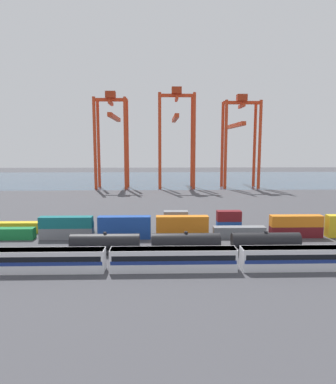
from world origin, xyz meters
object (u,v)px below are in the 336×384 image
(shipping_container_0, at_px, (8,234))
(freight_tank_row, at_px, (186,243))
(gantry_crane_west, at_px, (112,130))
(passenger_train, at_px, (173,258))
(shipping_container_14, at_px, (122,227))
(gantry_crane_east, at_px, (239,132))
(shipping_container_8, at_px, (296,232))
(shipping_container_7, at_px, (239,232))
(gantry_crane_central, at_px, (176,128))

(shipping_container_0, bearing_deg, freight_tank_row, -16.06)
(gantry_crane_west, bearing_deg, passenger_train, -77.82)
(freight_tank_row, relative_size, shipping_container_14, 3.78)
(gantry_crane_east, bearing_deg, shipping_container_8, -95.19)
(shipping_container_8, bearing_deg, passenger_train, -144.78)
(passenger_train, bearing_deg, shipping_container_0, 150.63)
(passenger_train, distance_m, shipping_container_7, 26.55)
(shipping_container_7, relative_size, shipping_container_8, 1.00)
(gantry_crane_east, bearing_deg, shipping_container_7, -102.74)
(freight_tank_row, xyz_separation_m, gantry_crane_west, (-28.75, 110.43, 27.10))
(shipping_container_0, xyz_separation_m, gantry_crane_east, (75.87, 98.93, 26.53))
(passenger_train, distance_m, shipping_container_14, 29.41)
(shipping_container_0, height_order, gantry_crane_east, gantry_crane_east)
(passenger_train, relative_size, gantry_crane_west, 1.41)
(passenger_train, xyz_separation_m, gantry_crane_central, (6.39, 119.54, 27.82))
(gantry_crane_west, bearing_deg, shipping_container_7, -66.91)
(freight_tank_row, height_order, gantry_crane_central, gantry_crane_central)
(shipping_container_0, relative_size, shipping_container_8, 1.00)
(shipping_container_0, distance_m, gantry_crane_west, 103.38)
(shipping_container_7, xyz_separation_m, gantry_crane_west, (-42.17, 98.89, 27.91))
(shipping_container_0, bearing_deg, gantry_crane_east, 52.51)
(shipping_container_0, bearing_deg, passenger_train, -29.37)
(shipping_container_7, distance_m, gantry_crane_east, 104.84)
(shipping_container_8, height_order, gantry_crane_east, gantry_crane_east)
(shipping_container_14, xyz_separation_m, gantry_crane_central, (17.97, 92.51, 28.67))
(shipping_container_14, xyz_separation_m, gantry_crane_west, (-14.30, 92.82, 27.91))
(passenger_train, xyz_separation_m, shipping_container_7, (16.30, 20.95, -0.84))
(passenger_train, distance_m, freight_tank_row, 9.84)
(passenger_train, height_order, shipping_container_0, passenger_train)
(passenger_train, bearing_deg, gantry_crane_west, 102.18)
(passenger_train, bearing_deg, freight_tank_row, 73.02)
(shipping_container_7, height_order, gantry_crane_east, gantry_crane_east)
(gantry_crane_central, bearing_deg, shipping_container_7, -84.26)
(freight_tank_row, xyz_separation_m, shipping_container_7, (13.42, 11.54, -0.81))
(shipping_container_7, bearing_deg, shipping_container_14, 167.70)
(gantry_crane_west, bearing_deg, gantry_crane_central, -0.54)
(shipping_container_14, relative_size, gantry_crane_central, 0.24)
(shipping_container_14, bearing_deg, shipping_container_7, -12.30)
(passenger_train, relative_size, freight_tank_row, 1.47)
(gantry_crane_west, distance_m, gantry_crane_east, 64.55)
(freight_tank_row, height_order, shipping_container_8, freight_tank_row)
(gantry_crane_west, bearing_deg, gantry_crane_east, 0.03)
(shipping_container_7, distance_m, gantry_crane_west, 111.08)
(shipping_container_14, distance_m, gantry_crane_west, 97.97)
(shipping_container_7, bearing_deg, shipping_container_8, 0.00)
(shipping_container_8, height_order, shipping_container_14, same)
(passenger_train, height_order, gantry_crane_central, gantry_crane_central)
(shipping_container_14, height_order, gantry_crane_central, gantry_crane_central)
(freight_tank_row, distance_m, gantry_crane_east, 118.93)
(gantry_crane_east, bearing_deg, shipping_container_0, -127.49)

